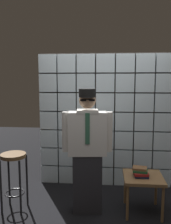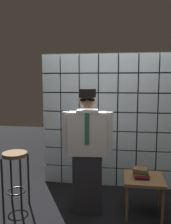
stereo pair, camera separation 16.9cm
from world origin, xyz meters
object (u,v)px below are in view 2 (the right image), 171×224
object	(u,v)px
standing_person	(87,149)
coffee_mug	(139,171)
bar_stool	(15,167)
side_table	(144,182)
book_stack	(141,173)

from	to	relation	value
standing_person	coffee_mug	bearing A→B (deg)	6.34
bar_stool	coffee_mug	world-z (taller)	bar_stool
coffee_mug	side_table	bearing A→B (deg)	-55.83
coffee_mug	standing_person	bearing A→B (deg)	-167.81
bar_stool	side_table	distance (m)	1.77
standing_person	book_stack	bearing A→B (deg)	-2.57
standing_person	coffee_mug	world-z (taller)	standing_person
bar_stool	coffee_mug	distance (m)	1.71
standing_person	side_table	size ratio (longest dim) A/B	3.23
standing_person	coffee_mug	size ratio (longest dim) A/B	13.34
side_table	book_stack	xyz separation A→B (m)	(-0.04, -0.02, 0.13)
standing_person	bar_stool	world-z (taller)	standing_person
book_stack	side_table	bearing A→B (deg)	24.02
bar_stool	side_table	xyz separation A→B (m)	(1.76, 0.10, -0.15)
standing_person	bar_stool	size ratio (longest dim) A/B	2.10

